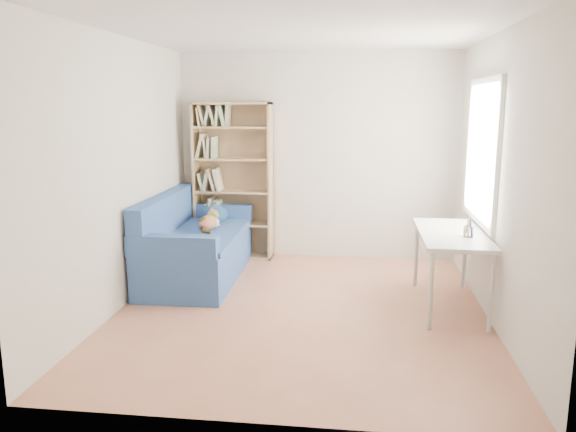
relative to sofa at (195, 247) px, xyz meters
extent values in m
plane|color=#AD694E|center=(1.32, -0.92, -0.36)|extent=(4.00, 4.00, 0.00)
cube|color=silver|center=(1.32, 1.08, 0.94)|extent=(3.50, 0.04, 2.60)
cube|color=silver|center=(1.32, -2.92, 0.94)|extent=(3.50, 0.04, 2.60)
cube|color=silver|center=(-0.43, -0.92, 0.94)|extent=(0.04, 4.00, 2.60)
cube|color=silver|center=(3.07, -0.92, 0.94)|extent=(0.04, 4.00, 2.60)
cube|color=white|center=(1.32, -0.92, 2.24)|extent=(3.50, 4.00, 0.04)
cube|color=white|center=(3.07, -0.32, 1.14)|extent=(0.01, 1.20, 1.30)
cube|color=navy|center=(0.04, -0.02, -0.11)|extent=(0.95, 1.94, 0.48)
cube|color=navy|center=(-0.33, -0.02, 0.36)|extent=(0.21, 1.93, 0.47)
cube|color=navy|center=(0.04, 0.86, 0.23)|extent=(0.91, 0.19, 0.21)
cube|color=navy|center=(0.04, -0.90, 0.23)|extent=(0.91, 0.19, 0.21)
cube|color=navy|center=(0.06, -0.02, 0.15)|extent=(0.92, 1.79, 0.05)
ellipsoid|color=#2B598D|center=(0.08, 0.65, 0.25)|extent=(0.32, 0.35, 0.24)
ellipsoid|color=#A13A12|center=(0.12, 0.15, 0.25)|extent=(0.25, 0.41, 0.16)
ellipsoid|color=silver|center=(0.18, 0.26, 0.24)|extent=(0.14, 0.18, 0.10)
ellipsoid|color=#3A260F|center=(0.09, 0.11, 0.29)|extent=(0.14, 0.20, 0.08)
sphere|color=#A13A12|center=(0.14, 0.43, 0.29)|extent=(0.14, 0.14, 0.14)
cone|color=#A13A12|center=(0.12, 0.46, 0.35)|extent=(0.06, 0.06, 0.07)
cone|color=#A13A12|center=(0.12, 0.40, 0.35)|extent=(0.06, 0.06, 0.07)
cylinder|color=green|center=(0.14, 0.36, 0.27)|extent=(0.11, 0.05, 0.11)
cylinder|color=#3A260F|center=(0.10, -0.07, 0.22)|extent=(0.10, 0.15, 0.05)
cube|color=tan|center=(-0.22, 0.91, 0.64)|extent=(0.03, 0.31, 1.98)
cube|color=tan|center=(0.74, 0.91, 0.64)|extent=(0.03, 0.31, 1.98)
cube|color=tan|center=(0.26, 0.91, 1.61)|extent=(0.99, 0.31, 0.03)
cube|color=tan|center=(0.26, 0.91, -0.34)|extent=(0.99, 0.31, 0.03)
cube|color=tan|center=(0.26, 1.05, 0.64)|extent=(0.99, 0.02, 1.98)
cube|color=silver|center=(2.74, -0.65, 0.37)|extent=(0.61, 1.33, 0.04)
cylinder|color=silver|center=(3.00, -0.03, 0.00)|extent=(0.04, 0.04, 0.71)
cylinder|color=silver|center=(3.00, -1.27, 0.00)|extent=(0.04, 0.04, 0.71)
cylinder|color=silver|center=(2.49, -0.03, 0.00)|extent=(0.04, 0.04, 0.71)
cylinder|color=silver|center=(2.49, -1.27, 0.00)|extent=(0.04, 0.04, 0.71)
cylinder|color=white|center=(2.86, -0.82, 0.45)|extent=(0.09, 0.09, 0.11)
camera|label=1|loc=(1.82, -6.05, 1.60)|focal=35.00mm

